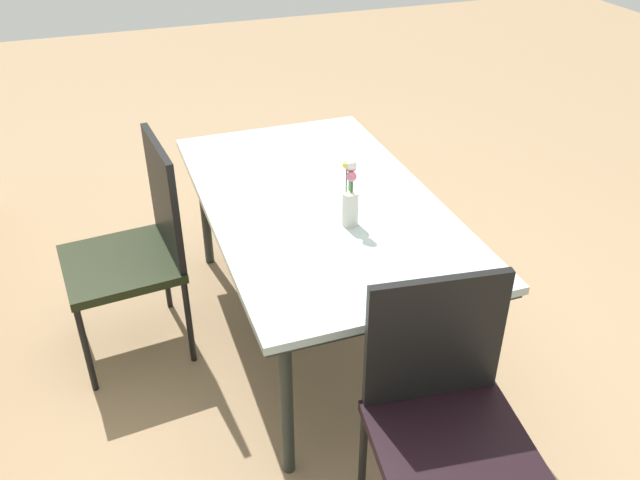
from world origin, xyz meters
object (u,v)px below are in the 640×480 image
dining_table (320,210)px  chair_far_side (138,242)px  flower_vase (350,197)px  chair_end_left (446,412)px

dining_table → chair_far_side: chair_far_side is taller
dining_table → chair_far_side: (0.19, 0.78, -0.11)m
dining_table → flower_vase: (-0.24, -0.04, 0.18)m
chair_far_side → flower_vase: flower_vase is taller
chair_end_left → chair_far_side: chair_far_side is taller
chair_end_left → chair_far_side: 1.56m
dining_table → chair_end_left: size_ratio=1.75×
chair_far_side → dining_table: bearing=-108.8°
dining_table → flower_vase: bearing=-169.4°
dining_table → chair_end_left: 1.16m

